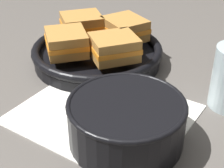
{
  "coord_description": "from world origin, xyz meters",
  "views": [
    {
      "loc": [
        0.22,
        -0.43,
        0.36
      ],
      "look_at": [
        -0.02,
        0.03,
        0.04
      ],
      "focal_mm": 55.0,
      "sensor_mm": 36.0,
      "label": 1
    }
  ],
  "objects_px": {
    "sandwich_far_left": "(82,25)",
    "sandwich_far_right": "(66,42)",
    "skillet": "(97,54)",
    "sandwich_near_right": "(125,29)",
    "sandwich_near_left": "(114,47)",
    "spoon": "(128,109)",
    "soup_bowl": "(126,119)"
  },
  "relations": [
    {
      "from": "sandwich_far_left",
      "to": "sandwich_far_right",
      "type": "distance_m",
      "value": 0.1
    },
    {
      "from": "skillet",
      "to": "sandwich_far_left",
      "type": "distance_m",
      "value": 0.08
    },
    {
      "from": "skillet",
      "to": "sandwich_far_right",
      "type": "distance_m",
      "value": 0.08
    },
    {
      "from": "sandwich_near_right",
      "to": "sandwich_far_left",
      "type": "xyz_separation_m",
      "value": [
        -0.1,
        -0.02,
        0.0
      ]
    },
    {
      "from": "sandwich_near_left",
      "to": "sandwich_near_right",
      "type": "distance_m",
      "value": 0.1
    },
    {
      "from": "spoon",
      "to": "sandwich_near_left",
      "type": "xyz_separation_m",
      "value": [
        -0.08,
        0.1,
        0.06
      ]
    },
    {
      "from": "sandwich_far_right",
      "to": "sandwich_far_left",
      "type": "bearing_deg",
      "value": 104.33
    },
    {
      "from": "sandwich_near_left",
      "to": "spoon",
      "type": "bearing_deg",
      "value": -51.19
    },
    {
      "from": "soup_bowl",
      "to": "sandwich_near_right",
      "type": "relative_size",
      "value": 1.52
    },
    {
      "from": "spoon",
      "to": "sandwich_far_left",
      "type": "distance_m",
      "value": 0.28
    },
    {
      "from": "sandwich_near_left",
      "to": "sandwich_far_right",
      "type": "distance_m",
      "value": 0.1
    },
    {
      "from": "soup_bowl",
      "to": "sandwich_far_left",
      "type": "xyz_separation_m",
      "value": [
        -0.23,
        0.24,
        0.02
      ]
    },
    {
      "from": "soup_bowl",
      "to": "sandwich_far_left",
      "type": "distance_m",
      "value": 0.34
    },
    {
      "from": "spoon",
      "to": "sandwich_near_right",
      "type": "distance_m",
      "value": 0.23
    },
    {
      "from": "sandwich_near_left",
      "to": "sandwich_far_left",
      "type": "xyz_separation_m",
      "value": [
        -0.12,
        0.07,
        0.0
      ]
    },
    {
      "from": "spoon",
      "to": "sandwich_far_right",
      "type": "relative_size",
      "value": 1.07
    },
    {
      "from": "sandwich_near_right",
      "to": "sandwich_far_right",
      "type": "relative_size",
      "value": 0.98
    },
    {
      "from": "skillet",
      "to": "sandwich_far_right",
      "type": "relative_size",
      "value": 2.36
    },
    {
      "from": "sandwich_near_right",
      "to": "sandwich_far_right",
      "type": "bearing_deg",
      "value": -120.67
    },
    {
      "from": "sandwich_far_left",
      "to": "sandwich_far_right",
      "type": "xyz_separation_m",
      "value": [
        0.02,
        -0.1,
        0.0
      ]
    },
    {
      "from": "spoon",
      "to": "sandwich_far_right",
      "type": "bearing_deg",
      "value": 120.32
    },
    {
      "from": "sandwich_near_right",
      "to": "sandwich_far_right",
      "type": "height_order",
      "value": "same"
    },
    {
      "from": "soup_bowl",
      "to": "sandwich_near_right",
      "type": "distance_m",
      "value": 0.3
    },
    {
      "from": "skillet",
      "to": "sandwich_far_left",
      "type": "bearing_deg",
      "value": 149.33
    },
    {
      "from": "sandwich_near_right",
      "to": "soup_bowl",
      "type": "bearing_deg",
      "value": -62.99
    },
    {
      "from": "spoon",
      "to": "sandwich_far_right",
      "type": "distance_m",
      "value": 0.2
    },
    {
      "from": "spoon",
      "to": "sandwich_near_left",
      "type": "bearing_deg",
      "value": 92.69
    },
    {
      "from": "soup_bowl",
      "to": "sandwich_far_left",
      "type": "bearing_deg",
      "value": 133.9
    },
    {
      "from": "sandwich_near_left",
      "to": "sandwich_near_right",
      "type": "relative_size",
      "value": 1.02
    },
    {
      "from": "soup_bowl",
      "to": "spoon",
      "type": "relative_size",
      "value": 1.39
    },
    {
      "from": "soup_bowl",
      "to": "sandwich_far_right",
      "type": "distance_m",
      "value": 0.26
    },
    {
      "from": "skillet",
      "to": "sandwich_near_left",
      "type": "bearing_deg",
      "value": -30.67
    }
  ]
}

